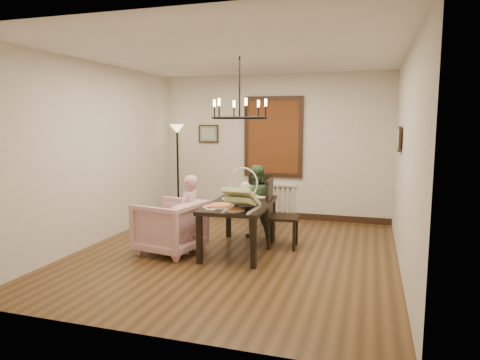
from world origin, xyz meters
The scene contains 17 objects.
room_shell centered at (0.00, 0.37, 1.40)m, with size 4.51×5.00×2.81m.
dining_table centered at (0.02, 0.17, 0.64)m, with size 0.93×1.57×0.72m.
chair_far centered at (0.02, 1.42, 0.49)m, with size 0.43×0.43×0.98m, color black, non-canonical shape.
chair_right centered at (0.60, 0.54, 0.52)m, with size 0.46×0.46×1.05m, color black, non-canonical shape.
armchair centered at (-0.93, -0.20, 0.39)m, with size 0.83×0.85×0.77m, color beige.
elderly_woman centered at (-0.65, -0.13, 0.47)m, with size 0.34×0.23×0.94m, color #E29FAA.
seated_man centered at (0.03, 1.01, 0.50)m, with size 0.48×0.38×0.99m, color #3F633B.
baby_bouncer centered at (0.21, -0.32, 0.92)m, with size 0.44×0.61×0.40m, color beige, non-canonical shape.
salad_bowl centered at (-0.11, 0.18, 0.76)m, with size 0.31×0.31×0.08m, color white.
pizza_platter centered at (-0.14, -0.21, 0.74)m, with size 0.35×0.35×0.04m, color tan.
drinking_glass centered at (0.12, 0.31, 0.80)m, with size 0.08×0.08×0.16m, color silver.
window_blinds centered at (0.00, 2.46, 1.60)m, with size 1.00×0.03×1.40m, color #542310.
radiator centered at (0.00, 2.48, 0.35)m, with size 0.92×0.12×0.62m, color silver, non-canonical shape.
picture_back centered at (-1.35, 2.47, 1.65)m, with size 0.42×0.03×0.36m, color black.
picture_right centered at (2.21, 0.90, 1.65)m, with size 0.42×0.03×0.36m, color black.
floor_lamp centered at (-1.90, 2.15, 0.90)m, with size 0.30×0.30×1.80m, color black, non-canonical shape.
chandelier centered at (0.02, 0.17, 1.95)m, with size 0.80×0.80×0.04m, color black.
Camera 1 is at (1.83, -5.70, 1.90)m, focal length 32.00 mm.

